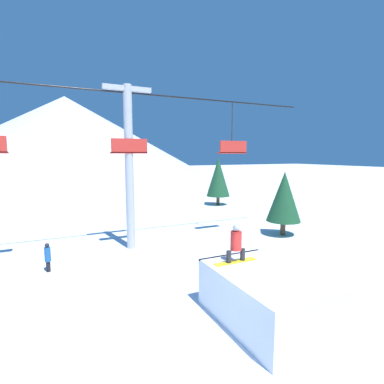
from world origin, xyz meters
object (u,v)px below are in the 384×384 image
at_px(distant_skier, 48,256).
at_px(pine_tree_near, 284,197).
at_px(snow_ramp, 263,297).
at_px(snowboarder, 236,244).

bearing_deg(distant_skier, pine_tree_near, 0.99).
distance_m(snow_ramp, distant_skier, 8.93).
bearing_deg(snow_ramp, distant_skier, 129.59).
xyz_separation_m(snowboarder, distant_skier, (-5.43, 5.80, -1.42)).
height_order(snowboarder, pine_tree_near, pine_tree_near).
distance_m(pine_tree_near, distant_skier, 13.01).
bearing_deg(snow_ramp, snowboarder, 103.36).
bearing_deg(pine_tree_near, snowboarder, -141.09).
bearing_deg(snow_ramp, pine_tree_near, 44.60).
height_order(snowboarder, distant_skier, snowboarder).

